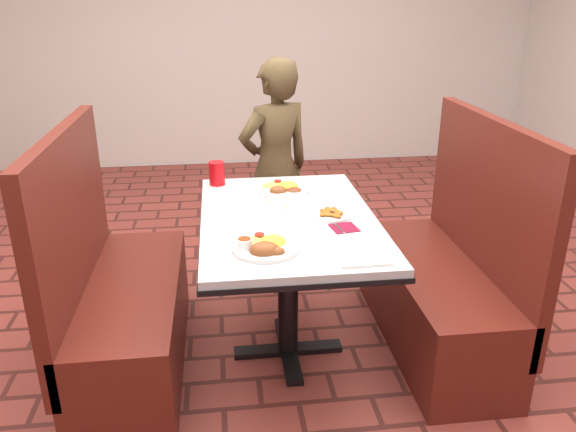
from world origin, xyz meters
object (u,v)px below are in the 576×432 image
object	(u,v)px
diner_person	(275,168)
far_dinner_plate	(283,187)
dining_table	(288,235)
booth_bench_right	(444,286)
plantain_plate	(331,214)
near_dinner_plate	(265,243)
booth_bench_left	(121,306)
red_tumbler	(217,173)

from	to	relation	value
diner_person	far_dinner_plate	distance (m)	0.64
dining_table	booth_bench_right	bearing A→B (deg)	0.00
booth_bench_right	far_dinner_plate	distance (m)	0.97
booth_bench_right	plantain_plate	world-z (taller)	booth_bench_right
dining_table	near_dinner_plate	size ratio (longest dim) A/B	4.45
booth_bench_left	far_dinner_plate	distance (m)	0.99
diner_person	far_dinner_plate	world-z (taller)	diner_person
red_tumbler	booth_bench_right	bearing A→B (deg)	-24.36
diner_person	near_dinner_plate	bearing A→B (deg)	58.32
dining_table	plantain_plate	bearing A→B (deg)	-8.59
booth_bench_left	far_dinner_plate	bearing A→B (deg)	23.44
booth_bench_left	booth_bench_right	size ratio (longest dim) A/B	1.00
booth_bench_left	dining_table	bearing A→B (deg)	0.00
booth_bench_right	diner_person	world-z (taller)	diner_person
dining_table	far_dinner_plate	world-z (taller)	far_dinner_plate
diner_person	near_dinner_plate	xyz separation A→B (m)	(-0.18, -1.35, 0.10)
red_tumbler	near_dinner_plate	bearing A→B (deg)	-78.13
booth_bench_left	far_dinner_plate	xyz separation A→B (m)	(0.82, 0.35, 0.44)
near_dinner_plate	plantain_plate	world-z (taller)	near_dinner_plate
booth_bench_left	plantain_plate	bearing A→B (deg)	-1.71
diner_person	plantain_plate	bearing A→B (deg)	74.64
booth_bench_left	near_dinner_plate	bearing A→B (deg)	-28.37
near_dinner_plate	red_tumbler	size ratio (longest dim) A/B	2.17
dining_table	red_tumbler	bearing A→B (deg)	122.32
booth_bench_right	dining_table	bearing A→B (deg)	180.00
booth_bench_left	booth_bench_right	distance (m)	1.60
booth_bench_right	red_tumbler	distance (m)	1.32
near_dinner_plate	plantain_plate	size ratio (longest dim) A/B	1.46
booth_bench_left	plantain_plate	size ratio (longest dim) A/B	6.43
plantain_plate	red_tumbler	distance (m)	0.75
booth_bench_right	near_dinner_plate	xyz separation A→B (m)	(-0.94, -0.36, 0.45)
dining_table	near_dinner_plate	bearing A→B (deg)	-111.35
near_dinner_plate	far_dinner_plate	world-z (taller)	near_dinner_plate
diner_person	red_tumbler	bearing A→B (deg)	29.11
booth_bench_right	diner_person	bearing A→B (deg)	127.34
dining_table	booth_bench_left	xyz separation A→B (m)	(-0.80, 0.00, -0.32)
dining_table	booth_bench_left	size ratio (longest dim) A/B	1.01
far_dinner_plate	red_tumbler	world-z (taller)	red_tumbler
diner_person	red_tumbler	xyz separation A→B (m)	(-0.36, -0.48, 0.13)
red_tumbler	dining_table	bearing A→B (deg)	-57.68
near_dinner_plate	red_tumbler	distance (m)	0.88
red_tumbler	diner_person	bearing A→B (deg)	53.08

